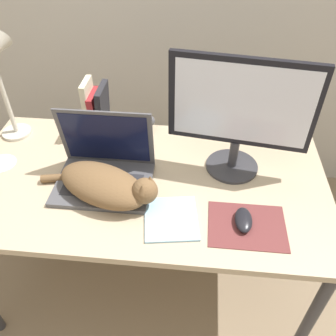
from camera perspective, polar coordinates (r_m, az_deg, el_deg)
The scene contains 10 objects.
desk at distance 1.46m, azimuth -3.60°, elevation -3.70°, with size 1.44×0.76×0.71m.
laptop at distance 1.39m, azimuth -10.16°, elevation -0.27°, with size 0.36×0.27×0.28m.
cat at distance 1.32m, azimuth -9.90°, elevation -2.74°, with size 0.47×0.31×0.13m.
external_monitor at distance 1.33m, azimuth 11.49°, elevation 8.71°, with size 0.53×0.21×0.47m.
mousepad at distance 1.27m, azimuth 12.55°, elevation -9.04°, with size 0.27×0.21×0.00m.
computer_mouse at distance 1.26m, azimuth 12.01°, elevation -8.13°, with size 0.06×0.11×0.03m.
book_row at distance 1.62m, azimuth -11.38°, elevation 9.00°, with size 0.09×0.15×0.26m.
notepad at distance 1.26m, azimuth 0.50°, elevation -8.11°, with size 0.21×0.23×0.01m.
webcam at distance 1.64m, azimuth -2.93°, elevation 7.46°, with size 0.05×0.05×0.07m.
cd_disc at distance 1.63m, azimuth -25.16°, elevation 0.68°, with size 0.12×0.12×0.00m.
Camera 1 is at (0.19, -0.63, 1.67)m, focal length 38.00 mm.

